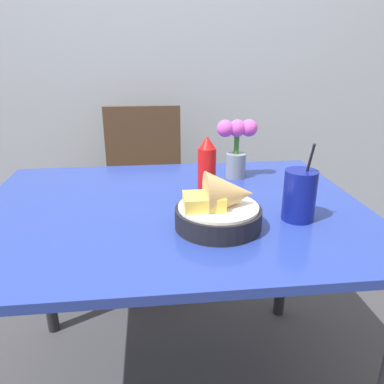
# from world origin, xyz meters

# --- Properties ---
(wall_window) EXTENTS (7.00, 0.06, 2.60)m
(wall_window) POSITION_xyz_m (0.00, 1.22, 1.30)
(wall_window) COLOR #9EA8B7
(wall_window) RESTS_ON ground_plane
(dining_table) EXTENTS (1.18, 0.90, 0.75)m
(dining_table) POSITION_xyz_m (0.00, 0.00, 0.66)
(dining_table) COLOR #233893
(dining_table) RESTS_ON ground_plane
(chair_far_window) EXTENTS (0.40, 0.40, 0.93)m
(chair_far_window) POSITION_xyz_m (-0.10, 0.84, 0.55)
(chair_far_window) COLOR #473323
(chair_far_window) RESTS_ON ground_plane
(food_basket) EXTENTS (0.23, 0.23, 0.16)m
(food_basket) POSITION_xyz_m (0.12, -0.16, 0.81)
(food_basket) COLOR black
(food_basket) RESTS_ON dining_table
(ketchup_bottle) EXTENTS (0.06, 0.06, 0.20)m
(ketchup_bottle) POSITION_xyz_m (0.12, 0.05, 0.85)
(ketchup_bottle) COLOR red
(ketchup_bottle) RESTS_ON dining_table
(drink_cup) EXTENTS (0.09, 0.09, 0.22)m
(drink_cup) POSITION_xyz_m (0.35, -0.14, 0.82)
(drink_cup) COLOR navy
(drink_cup) RESTS_ON dining_table
(flower_vase) EXTENTS (0.15, 0.07, 0.22)m
(flower_vase) POSITION_xyz_m (0.25, 0.25, 0.88)
(flower_vase) COLOR gray
(flower_vase) RESTS_ON dining_table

